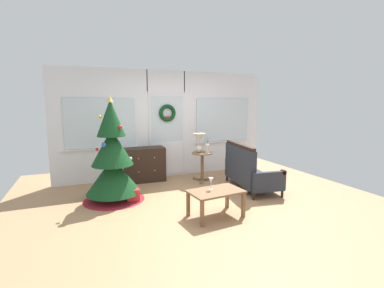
% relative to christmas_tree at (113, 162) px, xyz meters
% --- Properties ---
extents(ground_plane, '(6.76, 6.76, 0.00)m').
position_rel_christmas_tree_xyz_m(ground_plane, '(1.43, -0.76, -0.72)').
color(ground_plane, '#AD7F56').
extents(back_wall_with_door, '(5.20, 0.19, 2.55)m').
position_rel_christmas_tree_xyz_m(back_wall_with_door, '(1.43, 1.32, 0.56)').
color(back_wall_with_door, white).
rests_on(back_wall_with_door, ground).
extents(christmas_tree, '(1.12, 1.12, 1.92)m').
position_rel_christmas_tree_xyz_m(christmas_tree, '(0.00, 0.00, 0.00)').
color(christmas_tree, '#4C331E').
rests_on(christmas_tree, ground).
extents(dresser_cabinet, '(0.91, 0.47, 0.78)m').
position_rel_christmas_tree_xyz_m(dresser_cabinet, '(0.82, 1.03, -0.33)').
color(dresser_cabinet, black).
rests_on(dresser_cabinet, ground).
extents(settee_sofa, '(0.88, 1.53, 0.96)m').
position_rel_christmas_tree_xyz_m(settee_sofa, '(2.69, -0.35, -0.34)').
color(settee_sofa, black).
rests_on(settee_sofa, ground).
extents(side_table, '(0.50, 0.48, 0.67)m').
position_rel_christmas_tree_xyz_m(side_table, '(2.03, 0.52, -0.24)').
color(side_table, brown).
rests_on(side_table, ground).
extents(table_lamp, '(0.28, 0.28, 0.44)m').
position_rel_christmas_tree_xyz_m(table_lamp, '(1.97, 0.56, 0.23)').
color(table_lamp, silver).
rests_on(table_lamp, side_table).
extents(flower_vase, '(0.11, 0.10, 0.35)m').
position_rel_christmas_tree_xyz_m(flower_vase, '(2.13, 0.46, 0.07)').
color(flower_vase, beige).
rests_on(flower_vase, side_table).
extents(coffee_table, '(0.89, 0.61, 0.43)m').
position_rel_christmas_tree_xyz_m(coffee_table, '(1.42, -1.38, -0.36)').
color(coffee_table, brown).
rests_on(coffee_table, ground).
extents(wine_glass, '(0.08, 0.08, 0.20)m').
position_rel_christmas_tree_xyz_m(wine_glass, '(1.36, -1.31, -0.15)').
color(wine_glass, silver).
rests_on(wine_glass, coffee_table).
extents(gift_box, '(0.22, 0.20, 0.22)m').
position_rel_christmas_tree_xyz_m(gift_box, '(0.31, -0.20, -0.61)').
color(gift_box, red).
rests_on(gift_box, ground).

